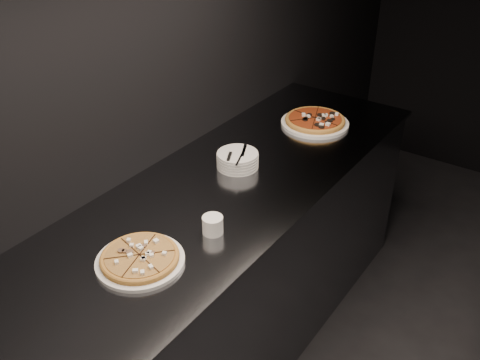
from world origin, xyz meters
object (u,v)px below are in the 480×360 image
Objects in this scene: cutlery at (237,154)px; ramekin at (213,224)px; pizza_tomato at (315,121)px; plate_stack at (238,160)px; pizza_mushroom at (140,258)px; counter at (223,274)px.

ramekin is (0.20, -0.43, -0.03)m from cutlery.
plate_stack is at bearing -97.36° from pizza_tomato.
pizza_tomato is at bearing 82.64° from plate_stack.
plate_stack is at bearing 90.39° from cutlery.
cutlery is 2.49× the size of ramekin.
ramekin reaches higher than pizza_mushroom.
counter is 12.75× the size of cutlery.
plate_stack is (-0.07, -0.58, 0.01)m from pizza_tomato.
pizza_tomato is 0.58m from plate_stack.
ramekin is (0.15, -0.26, 0.50)m from counter.
pizza_tomato is (0.02, 0.77, 0.48)m from counter.
pizza_mushroom is at bearing -109.34° from ramekin.
pizza_tomato is at bearing 88.34° from counter.
cutlery is (-0.05, 0.18, 0.53)m from counter.
pizza_mushroom is 0.29m from ramekin.
pizza_tomato reaches higher than pizza_mushroom.
counter is 0.53m from plate_stack.
pizza_mushroom is 1.69× the size of cutlery.
pizza_tomato reaches higher than counter.
counter is at bearing 121.09° from ramekin.
pizza_tomato is (-0.03, 1.30, 0.00)m from pizza_mushroom.
plate_stack is (-0.05, 0.19, 0.49)m from counter.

